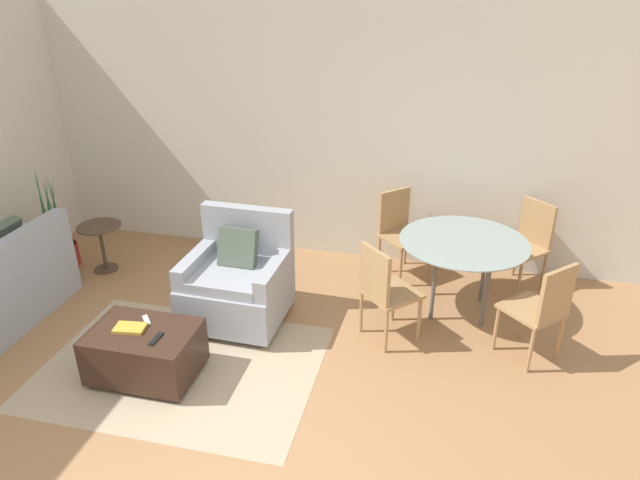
% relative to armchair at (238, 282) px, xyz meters
% --- Properties ---
extents(ground_plane, '(20.00, 20.00, 0.00)m').
position_rel_armchair_xyz_m(ground_plane, '(0.43, -1.82, -0.38)').
color(ground_plane, '#A3754C').
extents(wall_back, '(12.00, 0.06, 2.75)m').
position_rel_armchair_xyz_m(wall_back, '(0.43, 1.56, 0.99)').
color(wall_back, beige).
rests_on(wall_back, ground_plane).
extents(area_rug, '(2.22, 1.63, 0.01)m').
position_rel_armchair_xyz_m(area_rug, '(-0.21, -0.80, -0.38)').
color(area_rug, tan).
rests_on(area_rug, ground_plane).
extents(armchair, '(0.89, 0.84, 1.00)m').
position_rel_armchair_xyz_m(armchair, '(0.00, 0.00, 0.00)').
color(armchair, '#999EA8').
rests_on(armchair, ground_plane).
extents(ottoman, '(0.82, 0.57, 0.42)m').
position_rel_armchair_xyz_m(ottoman, '(-0.42, -0.96, -0.15)').
color(ottoman, '#382319').
rests_on(ottoman, ground_plane).
extents(book_stack, '(0.25, 0.18, 0.02)m').
position_rel_armchair_xyz_m(book_stack, '(-0.52, -0.96, 0.06)').
color(book_stack, gold).
rests_on(book_stack, ottoman).
extents(tv_remote_primary, '(0.05, 0.17, 0.01)m').
position_rel_armchair_xyz_m(tv_remote_primary, '(-0.26, -1.03, 0.05)').
color(tv_remote_primary, black).
rests_on(tv_remote_primary, ottoman).
extents(tv_remote_secondary, '(0.13, 0.14, 0.01)m').
position_rel_armchair_xyz_m(tv_remote_secondary, '(-0.46, -0.82, 0.05)').
color(tv_remote_secondary, '#B7B7BC').
rests_on(tv_remote_secondary, ottoman).
extents(potted_plant, '(0.36, 0.36, 1.15)m').
position_rel_armchair_xyz_m(potted_plant, '(-2.27, 0.55, -0.13)').
color(potted_plant, maroon).
rests_on(potted_plant, ground_plane).
extents(side_table, '(0.45, 0.45, 0.52)m').
position_rel_armchair_xyz_m(side_table, '(-1.75, 0.56, -0.01)').
color(side_table, '#4C3828').
rests_on(side_table, ground_plane).
extents(dining_table, '(1.17, 1.17, 0.73)m').
position_rel_armchair_xyz_m(dining_table, '(1.96, 0.61, 0.28)').
color(dining_table, '#8C9E99').
rests_on(dining_table, ground_plane).
extents(dining_chair_near_left, '(0.59, 0.59, 0.90)m').
position_rel_armchair_xyz_m(dining_chair_near_left, '(1.33, -0.03, 0.14)').
color(dining_chair_near_left, tan).
rests_on(dining_chair_near_left, ground_plane).
extents(dining_chair_near_right, '(0.59, 0.59, 0.90)m').
position_rel_armchair_xyz_m(dining_chair_near_right, '(2.60, -0.03, 0.14)').
color(dining_chair_near_right, tan).
rests_on(dining_chair_near_right, ground_plane).
extents(dining_chair_far_left, '(0.59, 0.59, 0.90)m').
position_rel_armchair_xyz_m(dining_chair_far_left, '(1.33, 1.25, 0.14)').
color(dining_chair_far_left, tan).
rests_on(dining_chair_far_left, ground_plane).
extents(dining_chair_far_right, '(0.59, 0.59, 0.90)m').
position_rel_armchair_xyz_m(dining_chair_far_right, '(2.60, 1.25, 0.14)').
color(dining_chair_far_right, tan).
rests_on(dining_chair_far_right, ground_plane).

